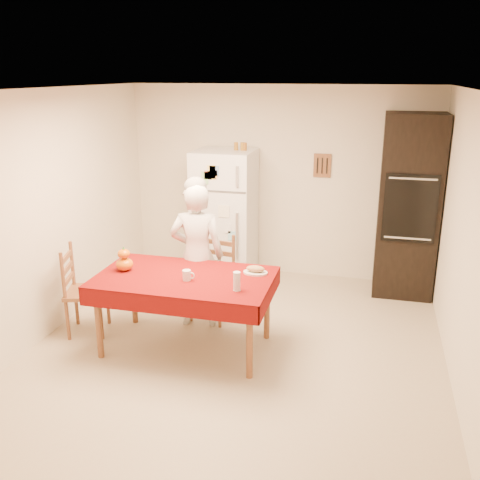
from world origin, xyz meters
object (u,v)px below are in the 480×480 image
(dining_table, at_px, (185,283))
(chair_far, at_px, (215,274))
(chair_left, at_px, (80,287))
(seated_woman, at_px, (197,255))
(pumpkin_lower, at_px, (125,264))
(refrigerator, at_px, (225,216))
(bread_plate, at_px, (255,273))
(oven_cabinet, at_px, (408,207))
(wine_glass, at_px, (237,281))
(coffee_mug, at_px, (187,275))

(dining_table, xyz_separation_m, chair_far, (0.07, 0.77, -0.18))
(dining_table, height_order, chair_left, chair_left)
(chair_far, distance_m, seated_woman, 0.38)
(dining_table, distance_m, pumpkin_lower, 0.64)
(refrigerator, relative_size, bread_plate, 7.08)
(dining_table, bearing_deg, oven_cabinet, 43.33)
(chair_left, xyz_separation_m, seated_woman, (1.13, 0.49, 0.28))
(chair_far, xyz_separation_m, wine_glass, (0.51, -0.98, 0.34))
(dining_table, distance_m, wine_glass, 0.63)
(coffee_mug, bearing_deg, oven_cabinet, 45.33)
(oven_cabinet, relative_size, dining_table, 1.29)
(chair_far, distance_m, wine_glass, 1.15)
(dining_table, relative_size, coffee_mug, 17.00)
(dining_table, xyz_separation_m, wine_glass, (0.58, -0.21, 0.16))
(chair_left, relative_size, bread_plate, 3.96)
(oven_cabinet, distance_m, coffee_mug, 2.96)
(dining_table, bearing_deg, seated_woman, 95.73)
(oven_cabinet, xyz_separation_m, coffee_mug, (-2.07, -2.10, -0.29))
(chair_far, distance_m, coffee_mug, 0.91)
(wine_glass, distance_m, bread_plate, 0.47)
(coffee_mug, relative_size, pumpkin_lower, 0.59)
(refrigerator, height_order, wine_glass, refrigerator)
(wine_glass, bearing_deg, seated_woman, 129.94)
(dining_table, xyz_separation_m, chair_left, (-1.18, 0.05, -0.18))
(coffee_mug, bearing_deg, chair_far, 89.12)
(pumpkin_lower, bearing_deg, bread_plate, 10.33)
(chair_far, height_order, coffee_mug, chair_far)
(dining_table, bearing_deg, chair_far, 84.80)
(oven_cabinet, relative_size, bread_plate, 9.17)
(seated_woman, xyz_separation_m, coffee_mug, (0.11, -0.63, 0.03))
(oven_cabinet, distance_m, chair_far, 2.48)
(seated_woman, relative_size, pumpkin_lower, 9.22)
(pumpkin_lower, bearing_deg, chair_far, 47.22)
(chair_far, xyz_separation_m, coffee_mug, (-0.01, -0.86, 0.30))
(chair_far, relative_size, wine_glass, 5.40)
(oven_cabinet, relative_size, chair_far, 2.32)
(seated_woman, xyz_separation_m, wine_glass, (0.63, -0.75, 0.06))
(chair_far, bearing_deg, pumpkin_lower, -121.58)
(chair_left, distance_m, bread_plate, 1.86)
(dining_table, relative_size, wine_glass, 9.66)
(refrigerator, height_order, oven_cabinet, oven_cabinet)
(coffee_mug, bearing_deg, dining_table, 122.61)
(refrigerator, xyz_separation_m, bread_plate, (0.80, -1.72, -0.08))
(dining_table, xyz_separation_m, pumpkin_lower, (-0.63, 0.01, 0.13))
(chair_far, distance_m, bread_plate, 0.82)
(bread_plate, bearing_deg, oven_cabinet, 49.99)
(chair_left, relative_size, pumpkin_lower, 5.57)
(seated_woman, height_order, coffee_mug, seated_woman)
(refrigerator, bearing_deg, bread_plate, -65.12)
(chair_far, bearing_deg, oven_cabinet, 42.30)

